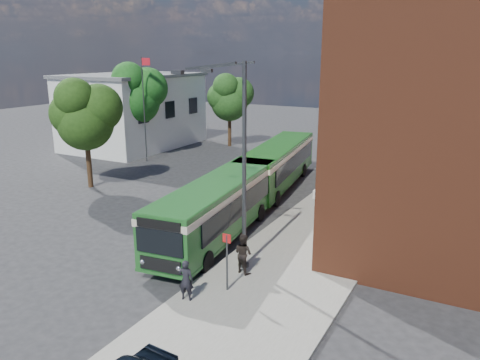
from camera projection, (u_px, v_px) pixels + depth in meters
The scene contains 14 objects.
ground at pixel (175, 234), 24.87m from camera, with size 120.00×120.00×0.00m, color #272629.
pavement at pixel (347, 210), 28.45m from camera, with size 6.00×48.00×0.15m, color gray.
kerb_line at pixel (300, 204), 29.86m from camera, with size 0.12×48.00×0.01m, color beige.
white_building at pixel (134, 110), 47.43m from camera, with size 9.40×13.40×7.30m.
flagpole at pixel (144, 105), 40.31m from camera, with size 0.95×0.10×9.00m.
street_lamp at pixel (237, 164), 19.70m from camera, with size 2.96×2.38×9.00m.
bus_stop_sign at pixel (227, 258), 18.34m from camera, with size 0.35×0.08×2.52m.
bus_front at pixel (219, 203), 24.03m from camera, with size 3.86×11.96×3.02m.
bus_rear at pixel (277, 162), 33.25m from camera, with size 4.32×12.70×3.02m.
pedestrian_a at pixel (186, 280), 17.75m from camera, with size 0.59×0.39×1.62m, color black.
pedestrian_b at pixel (243, 253), 19.97m from camera, with size 0.85×0.66×1.74m, color black.
tree_left at pixel (85, 114), 32.13m from camera, with size 4.59×4.36×7.74m.
tree_mid at pixel (136, 93), 41.97m from camera, with size 5.08×4.83×8.58m.
tree_right at pixel (230, 97), 46.98m from camera, with size 4.39×4.17×7.41m.
Camera 1 is at (14.05, -18.83, 9.30)m, focal length 35.00 mm.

